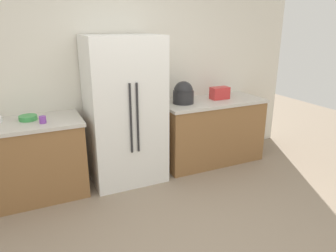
% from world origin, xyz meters
% --- Properties ---
extents(kitchen_back_panel, '(5.24, 0.10, 2.71)m').
position_xyz_m(kitchen_back_panel, '(0.00, 2.02, 1.36)').
color(kitchen_back_panel, silver).
rests_on(kitchen_back_panel, ground_plane).
extents(counter_left, '(1.39, 0.67, 0.89)m').
position_xyz_m(counter_left, '(-1.30, 1.64, 0.45)').
color(counter_left, olive).
rests_on(counter_left, ground_plane).
extents(counter_right, '(1.45, 0.67, 0.89)m').
position_xyz_m(counter_right, '(1.17, 1.64, 0.45)').
color(counter_right, olive).
rests_on(counter_right, ground_plane).
extents(refrigerator, '(0.88, 0.69, 1.77)m').
position_xyz_m(refrigerator, '(-0.08, 1.62, 0.89)').
color(refrigerator, white).
rests_on(refrigerator, ground_plane).
extents(toaster, '(0.25, 0.14, 0.16)m').
position_xyz_m(toaster, '(1.31, 1.66, 0.97)').
color(toaster, red).
rests_on(toaster, counter_right).
extents(rice_cooker, '(0.27, 0.27, 0.29)m').
position_xyz_m(rice_cooker, '(0.73, 1.65, 1.02)').
color(rice_cooker, '#262628').
rests_on(rice_cooker, counter_right).
extents(cup_a, '(0.07, 0.07, 0.08)m').
position_xyz_m(cup_a, '(-1.01, 1.51, 0.93)').
color(cup_a, purple).
rests_on(cup_a, counter_left).
extents(bowl_a, '(0.19, 0.19, 0.05)m').
position_xyz_m(bowl_a, '(-1.15, 1.70, 0.91)').
color(bowl_a, green).
rests_on(bowl_a, counter_left).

